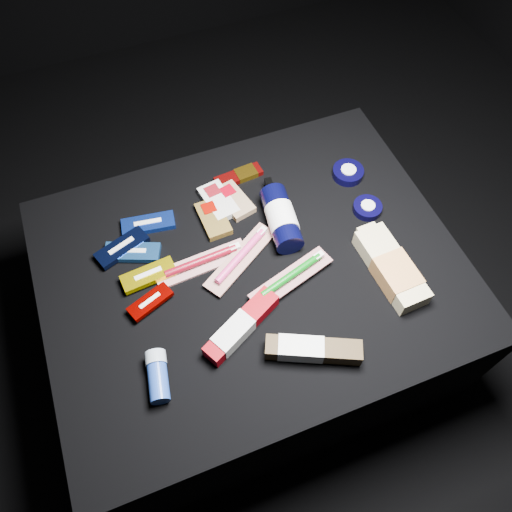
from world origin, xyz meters
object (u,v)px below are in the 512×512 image
object	(u,v)px
lotion_bottle	(281,218)
toothpaste_carton_red	(239,328)
bodywash_bottle	(392,269)
deodorant_stick	(158,375)

from	to	relation	value
lotion_bottle	toothpaste_carton_red	size ratio (longest dim) A/B	1.12
bodywash_bottle	lotion_bottle	bearing A→B (deg)	127.96
lotion_bottle	bodywash_bottle	size ratio (longest dim) A/B	0.96
bodywash_bottle	deodorant_stick	distance (m)	0.57
deodorant_stick	toothpaste_carton_red	distance (m)	0.20
lotion_bottle	deodorant_stick	distance (m)	0.47
lotion_bottle	toothpaste_carton_red	distance (m)	0.30
lotion_bottle	toothpaste_carton_red	bearing A→B (deg)	-122.91
toothpaste_carton_red	lotion_bottle	bearing A→B (deg)	22.27
deodorant_stick	toothpaste_carton_red	size ratio (longest dim) A/B	0.56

